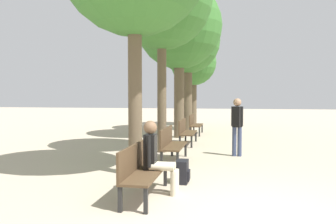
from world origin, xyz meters
TOP-DOWN VIEW (x-y plane):
  - ground_plane at (0.00, 0.00)m, footprint 80.00×80.00m
  - bench_row_0 at (-1.86, 0.58)m, footprint 0.49×1.63m
  - bench_row_1 at (-1.86, 3.71)m, footprint 0.49×1.63m
  - bench_row_2 at (-1.86, 6.84)m, footprint 0.49×1.63m
  - bench_row_3 at (-1.86, 9.97)m, footprint 0.49×1.63m
  - tree_row_2 at (-2.38, 8.75)m, footprint 3.54×3.54m
  - tree_row_3 at (-2.38, 11.59)m, footprint 3.25×3.25m
  - tree_row_4 at (-2.38, 14.48)m, footprint 2.69×2.69m
  - person_seated at (-1.62, 0.83)m, footprint 0.63×0.36m
  - backpack at (-1.26, 1.62)m, footprint 0.26×0.38m
  - pedestrian_near at (-0.10, 4.79)m, footprint 0.34×0.28m

SIDE VIEW (x-z plane):
  - ground_plane at x=0.00m, z-range 0.00..0.00m
  - backpack at x=-1.26m, z-range 0.00..0.45m
  - bench_row_0 at x=-1.86m, z-range 0.06..0.96m
  - bench_row_1 at x=-1.86m, z-range 0.06..0.96m
  - bench_row_2 at x=-1.86m, z-range 0.06..0.96m
  - bench_row_3 at x=-1.86m, z-range 0.06..0.96m
  - person_seated at x=-1.62m, z-range 0.03..1.34m
  - pedestrian_near at x=-0.10m, z-range 0.12..1.80m
  - tree_row_4 at x=-2.38m, z-range 1.13..6.18m
  - tree_row_3 at x=-2.38m, z-range 1.37..7.49m
  - tree_row_2 at x=-2.38m, z-range 1.39..7.80m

